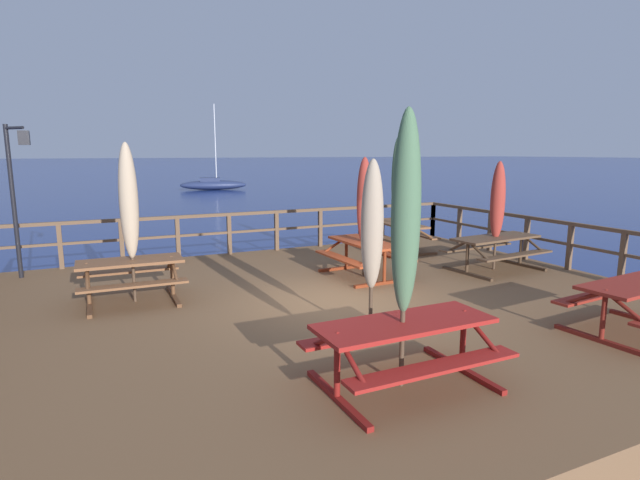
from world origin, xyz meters
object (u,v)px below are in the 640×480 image
picnic_table_front_left (633,297)px  patio_umbrella_tall_mid_left (498,201)px  picnic_table_back_right (131,272)px  patio_umbrella_tall_back_right (406,214)px  picnic_table_mid_left (364,251)px  sailboat_distant (213,184)px  picnic_table_front_right (398,230)px  patio_umbrella_short_mid (364,201)px  patio_umbrella_short_front (129,202)px  patio_umbrella_tall_front (398,179)px  lamp_post_hooked (17,178)px  picnic_table_mid_right (496,245)px  picnic_table_mid_centre (404,338)px  patio_umbrella_short_back (372,226)px

picnic_table_front_left → patio_umbrella_tall_mid_left: patio_umbrella_tall_mid_left is taller
picnic_table_back_right → patio_umbrella_tall_back_right: 5.56m
picnic_table_mid_left → sailboat_distant: sailboat_distant is taller
picnic_table_back_right → picnic_table_front_right: 7.20m
patio_umbrella_short_mid → picnic_table_front_left: bearing=-68.2°
patio_umbrella_short_front → patio_umbrella_tall_front: patio_umbrella_tall_front is taller
patio_umbrella_tall_front → sailboat_distant: size_ratio=0.39×
patio_umbrella_short_mid → lamp_post_hooked: bearing=156.5°
picnic_table_mid_right → lamp_post_hooked: (-9.55, 3.58, 1.55)m
picnic_table_mid_right → patio_umbrella_tall_front: (-0.79, 2.82, 1.37)m
picnic_table_mid_centre → sailboat_distant: bearing=79.8°
sailboat_distant → patio_umbrella_tall_back_right: bearing=-100.2°
picnic_table_back_right → lamp_post_hooked: (-1.88, 2.71, 1.56)m
patio_umbrella_tall_front → sailboat_distant: 35.07m
picnic_table_mid_right → patio_umbrella_tall_back_right: (-5.16, -3.89, 1.41)m
patio_umbrella_tall_mid_left → patio_umbrella_short_front: size_ratio=0.87×
picnic_table_front_left → picnic_table_mid_right: 4.08m
sailboat_distant → patio_umbrella_short_mid: bearing=-98.2°
picnic_table_mid_centre → patio_umbrella_short_mid: (2.13, 4.62, 1.06)m
picnic_table_front_left → picnic_table_front_right: bearing=86.5°
picnic_table_mid_left → picnic_table_mid_right: 3.07m
patio_umbrella_short_back → lamp_post_hooked: lamp_post_hooked is taller
patio_umbrella_tall_mid_left → patio_umbrella_short_back: bearing=-152.6°
picnic_table_mid_centre → patio_umbrella_short_mid: 5.20m
picnic_table_front_right → sailboat_distant: size_ratio=0.27×
patio_umbrella_tall_back_right → lamp_post_hooked: lamp_post_hooked is taller
picnic_table_mid_right → patio_umbrella_tall_back_right: patio_umbrella_tall_back_right is taller
patio_umbrella_short_back → lamp_post_hooked: (-4.87, 5.96, 0.49)m
picnic_table_front_left → patio_umbrella_tall_mid_left: size_ratio=0.79×
picnic_table_back_right → patio_umbrella_short_back: bearing=-47.4°
patio_umbrella_short_front → patio_umbrella_tall_front: bearing=15.9°
picnic_table_front_left → patio_umbrella_short_front: (-6.48, 4.79, 1.23)m
patio_umbrella_short_mid → patio_umbrella_tall_front: patio_umbrella_tall_front is taller
patio_umbrella_short_mid → patio_umbrella_tall_mid_left: 3.11m
picnic_table_mid_centre → lamp_post_hooked: bearing=120.6°
picnic_table_front_left → picnic_table_mid_centre: size_ratio=0.93×
picnic_table_front_left → patio_umbrella_tall_back_right: bearing=179.6°
picnic_table_mid_left → patio_umbrella_short_back: patio_umbrella_short_back is taller
patio_umbrella_tall_mid_left → patio_umbrella_tall_front: size_ratio=0.81×
patio_umbrella_short_front → lamp_post_hooked: bearing=125.4°
picnic_table_back_right → picnic_table_front_right: same height
picnic_table_mid_left → picnic_table_back_right: same height
patio_umbrella_tall_mid_left → patio_umbrella_tall_front: patio_umbrella_tall_front is taller
picnic_table_front_left → picnic_table_mid_left: 5.01m
picnic_table_mid_left → patio_umbrella_tall_back_right: 5.33m
picnic_table_mid_centre → patio_umbrella_tall_front: patio_umbrella_tall_front is taller
picnic_table_mid_right → patio_umbrella_tall_back_right: 6.62m
picnic_table_front_right → sailboat_distant: sailboat_distant is taller
picnic_table_front_left → patio_umbrella_short_front: 8.15m
picnic_table_front_right → patio_umbrella_tall_front: patio_umbrella_tall_front is taller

